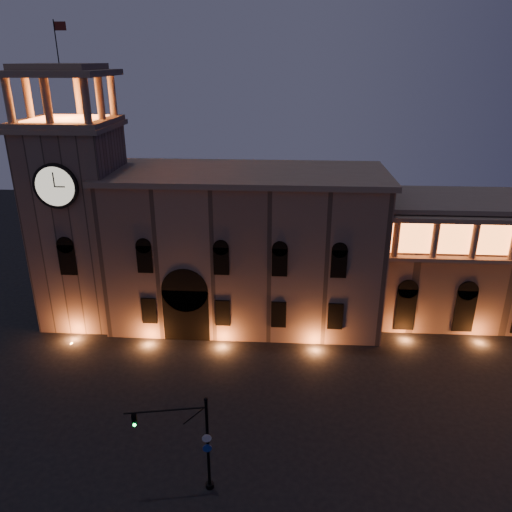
# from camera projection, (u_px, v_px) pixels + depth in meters

# --- Properties ---
(ground) EXTENTS (160.00, 160.00, 0.00)m
(ground) POSITION_uv_depth(u_px,v_px,m) (249.00, 448.00, 39.66)
(ground) COLOR black
(ground) RESTS_ON ground
(government_building) EXTENTS (30.80, 12.80, 17.60)m
(government_building) POSITION_uv_depth(u_px,v_px,m) (245.00, 248.00, 56.88)
(government_building) COLOR #795D4F
(government_building) RESTS_ON ground
(clock_tower) EXTENTS (9.80, 9.80, 32.40)m
(clock_tower) POSITION_uv_depth(u_px,v_px,m) (80.00, 216.00, 55.70)
(clock_tower) COLOR #795D4F
(clock_tower) RESTS_ON ground
(traffic_light) EXTENTS (5.67, 1.40, 7.88)m
(traffic_light) POSITION_uv_depth(u_px,v_px,m) (194.00, 443.00, 34.46)
(traffic_light) COLOR black
(traffic_light) RESTS_ON ground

